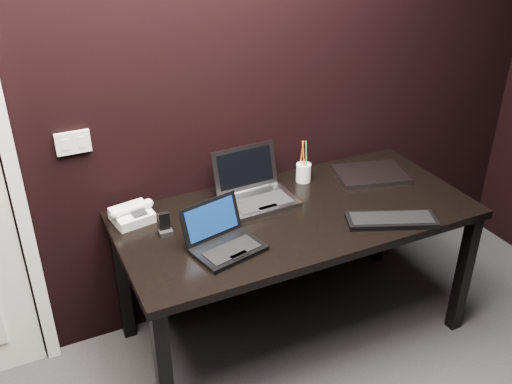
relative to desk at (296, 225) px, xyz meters
name	(u,v)px	position (x,y,z in m)	size (l,w,h in m)	color
wall_back	(203,83)	(-0.30, 0.40, 0.64)	(4.00, 4.00, 0.00)	black
wall_switch	(73,143)	(-0.92, 0.39, 0.46)	(0.15, 0.02, 0.10)	silver
desk	(296,225)	(0.00, 0.00, 0.00)	(1.70, 0.80, 0.74)	black
netbook	(224,240)	(-0.43, -0.13, 0.12)	(0.34, 0.31, 0.18)	black
silver_laptop	(255,192)	(-0.13, 0.19, 0.12)	(0.35, 0.32, 0.24)	gray
ext_keyboard	(391,220)	(0.35, -0.27, 0.09)	(0.44, 0.29, 0.03)	black
closed_laptop	(370,174)	(0.53, 0.16, 0.09)	(0.41, 0.34, 0.02)	gray
desk_phone	(132,214)	(-0.73, 0.25, 0.12)	(0.22, 0.19, 0.10)	silver
mobile_phone	(165,226)	(-0.62, 0.09, 0.12)	(0.06, 0.05, 0.10)	black
pen_cup	(303,172)	(0.18, 0.26, 0.13)	(0.10, 0.10, 0.23)	silver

